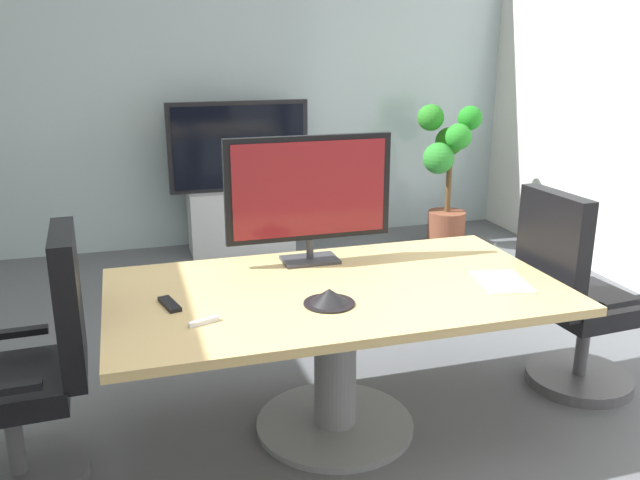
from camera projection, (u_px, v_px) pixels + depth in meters
The scene contains 12 objects.
ground_plane at pixel (332, 424), 3.27m from camera, with size 7.52×7.52×0.00m, color #515459.
wall_back_glass_partition at pixel (220, 76), 5.83m from camera, with size 5.52×0.10×2.98m, color #9EB2B7.
conference_table at pixel (336, 323), 3.09m from camera, with size 2.04×1.12×0.73m.
office_chair_left at pixel (33, 384), 2.73m from camera, with size 0.60×0.58×1.09m.
office_chair_right at pixel (573, 308), 3.49m from camera, with size 0.61×0.59×1.09m.
tv_monitor at pixel (309, 192), 3.29m from camera, with size 0.84×0.18×0.64m.
wall_display_unit at pixel (241, 202), 5.83m from camera, with size 1.20×0.36×1.31m.
potted_plant at pixel (447, 168), 5.96m from camera, with size 0.54×0.51×1.25m.
conference_phone at pixel (329, 297), 2.83m from camera, with size 0.22×0.22×0.07m.
remote_control at pixel (170, 304), 2.82m from camera, with size 0.05×0.17×0.02m, color black.
whiteboard_marker at pixel (204, 322), 2.64m from camera, with size 0.13×0.02×0.02m, color silver.
paper_notepad at pixel (502, 282), 3.09m from camera, with size 0.21×0.30×0.01m, color white.
Camera 1 is at (-0.88, -2.73, 1.81)m, focal length 37.49 mm.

